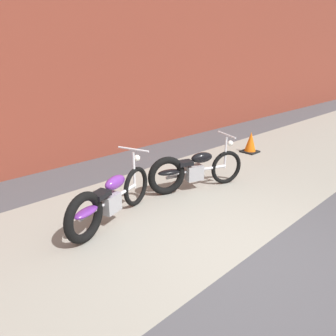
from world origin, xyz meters
The scene contains 6 objects.
ground_plane centered at (0.00, 0.00, 0.00)m, with size 80.00×80.00×0.00m, color #47474C.
sidewalk_slab centered at (0.00, 1.75, 0.00)m, with size 36.00×3.50×0.01m, color gray.
brick_building_wall centered at (0.00, 5.20, 2.48)m, with size 36.00×0.50×4.95m, color brown.
motorcycle_purple centered at (-0.91, 1.95, 0.40)m, with size 1.93×0.86×1.03m.
motorcycle_black centered at (1.00, 2.00, 0.40)m, with size 1.92×0.89×1.03m.
traffic_cone centered at (4.00, 2.58, 0.25)m, with size 0.40×0.40×0.55m.
Camera 1 is at (-3.27, -1.83, 2.48)m, focal length 34.48 mm.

